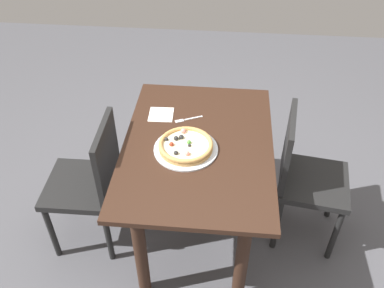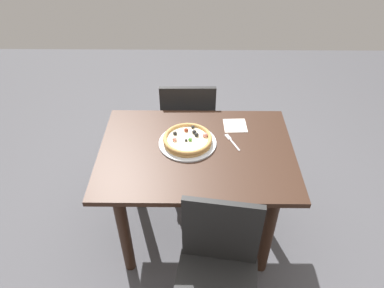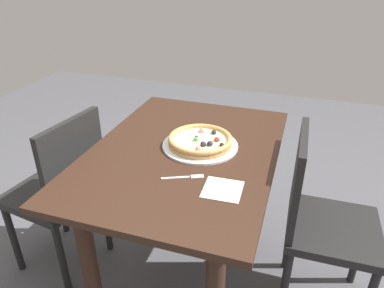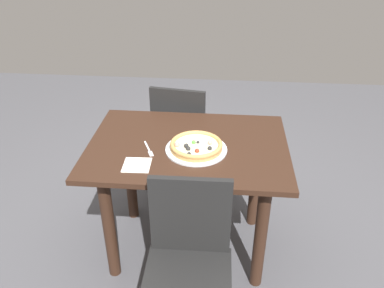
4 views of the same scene
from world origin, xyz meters
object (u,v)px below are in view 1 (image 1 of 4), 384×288
plate (186,149)px  pizza (186,145)px  fork (187,120)px  dining_table (198,165)px  napkin (161,115)px  chair_far (91,181)px  chair_near (303,175)px

plate → pizza: bearing=62.7°
pizza → fork: size_ratio=1.83×
dining_table → plate: (-0.05, 0.06, 0.16)m
plate → napkin: plate is taller
plate → fork: 0.26m
chair_far → plate: chair_far is taller
chair_near → pizza: (-0.15, 0.68, 0.31)m
plate → pizza: pizza is taller
chair_far → fork: chair_far is taller
chair_far → napkin: size_ratio=6.39×
plate → pizza: (0.00, 0.00, 0.03)m
fork → plate: bearing=70.9°
dining_table → chair_near: bearing=-80.5°
pizza → chair_far: bearing=91.0°
dining_table → chair_near: (0.10, -0.61, -0.13)m
dining_table → chair_near: 0.64m
dining_table → plate: size_ratio=3.31×
dining_table → napkin: bearing=44.3°
dining_table → fork: 0.27m
dining_table → pizza: bearing=130.1°
chair_far → napkin: chair_far is taller
chair_near → pizza: size_ratio=3.12×
pizza → dining_table: bearing=-49.9°
dining_table → fork: fork is taller
dining_table → fork: bearing=21.9°
plate → dining_table: bearing=-49.1°
fork → pizza: bearing=70.6°
chair_near → plate: chair_near is taller
chair_near → chair_far: bearing=-74.2°
dining_table → chair_far: chair_far is taller
napkin → pizza: bearing=-149.2°
pizza → napkin: bearing=30.8°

